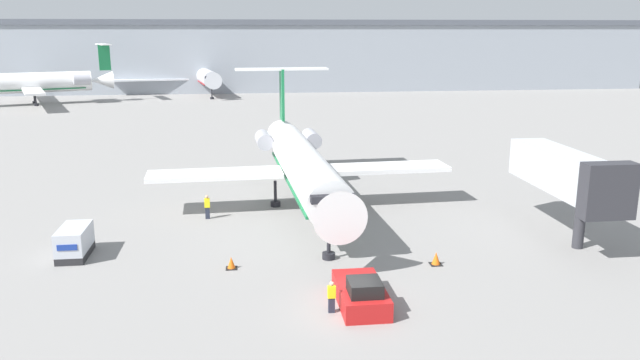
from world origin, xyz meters
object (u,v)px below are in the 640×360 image
worker_near_tug (332,296)px  jet_bridge (567,174)px  luggage_cart (75,242)px  traffic_cone_left (231,263)px  pushback_tug (361,293)px  worker_by_wing (207,206)px  traffic_cone_right (436,259)px  airplane_parked_far_right (28,83)px  airplane_parked_far_left (203,75)px  airplane_main (302,163)px

worker_near_tug → jet_bridge: size_ratio=0.14×
luggage_cart → traffic_cone_left: (9.68, -3.26, -0.60)m
pushback_tug → worker_near_tug: bearing=-156.6°
worker_by_wing → traffic_cone_right: (14.12, -11.24, -0.59)m
worker_near_tug → traffic_cone_right: worker_near_tug is taller
jet_bridge → worker_by_wing: bearing=163.2°
traffic_cone_right → airplane_parked_far_right: (-51.07, 89.34, 3.76)m
pushback_tug → traffic_cone_right: (5.55, 4.98, -0.26)m
traffic_cone_left → airplane_parked_far_left: 107.61m
luggage_cart → airplane_parked_far_right: (-29.16, 85.19, 3.18)m
luggage_cart → traffic_cone_left: luggage_cart is taller
worker_near_tug → worker_by_wing: (-6.95, 16.93, 0.11)m
luggage_cart → traffic_cone_right: bearing=-10.7°
traffic_cone_left → jet_bridge: 22.84m
worker_by_wing → airplane_parked_far_right: 86.46m
luggage_cart → pushback_tug: bearing=-29.2°
worker_near_tug → worker_by_wing: worker_by_wing is taller
airplane_main → pushback_tug: airplane_main is taller
worker_near_tug → traffic_cone_left: (-5.06, 6.57, -0.50)m
airplane_main → traffic_cone_left: (-5.39, -12.27, -3.32)m
worker_near_tug → airplane_parked_far_left: (-12.53, 113.86, 3.09)m
pushback_tug → luggage_cart: luggage_cart is taller
airplane_main → jet_bridge: size_ratio=2.53×
traffic_cone_right → luggage_cart: bearing=169.3°
luggage_cart → jet_bridge: 32.14m
airplane_main → worker_by_wing: (-7.29, -1.92, -2.70)m
airplane_main → worker_by_wing: bearing=-165.2°
traffic_cone_left → traffic_cone_right: (12.22, -0.89, 0.03)m
pushback_tug → airplane_parked_far_left: 114.09m
worker_near_tug → airplane_parked_far_right: 104.73m
traffic_cone_right → jet_bridge: (10.04, 3.92, 4.07)m
luggage_cart → airplane_parked_far_left: 104.09m
pushback_tug → jet_bridge: bearing=29.8°
jet_bridge → airplane_main: bearing=151.3°
worker_near_tug → airplane_parked_far_right: (-43.90, 95.03, 3.28)m
traffic_cone_left → jet_bridge: bearing=7.8°
airplane_main → luggage_cart: 17.77m
jet_bridge → luggage_cart: bearing=179.6°
airplane_main → traffic_cone_left: 13.81m
pushback_tug → traffic_cone_right: size_ratio=6.07×
airplane_main → traffic_cone_right: size_ratio=36.99×
worker_by_wing → airplane_parked_far_right: airplane_parked_far_right is taller
worker_near_tug → traffic_cone_left: bearing=127.6°
pushback_tug → luggage_cart: (-16.36, 9.13, 0.32)m
airplane_parked_far_left → airplane_parked_far_right: size_ratio=1.26×
airplane_main → traffic_cone_left: airplane_main is taller
airplane_parked_far_left → jet_bridge: (29.73, -104.25, 0.51)m
airplane_parked_far_right → jet_bridge: bearing=-54.4°
worker_by_wing → jet_bridge: size_ratio=0.16×
traffic_cone_left → jet_bridge: jet_bridge is taller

